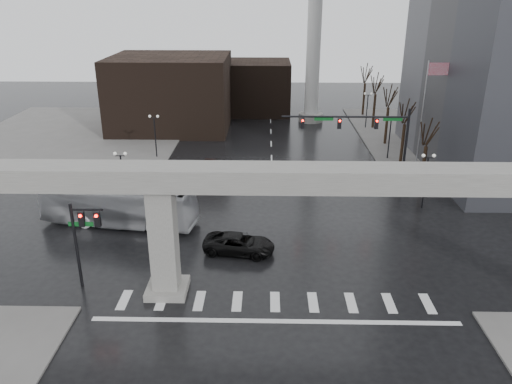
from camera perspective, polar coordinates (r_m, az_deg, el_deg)
ground at (r=33.14m, az=2.16°, el=-11.44°), size 160.00×160.00×0.00m
sidewalk_ne at (r=71.34m, az=23.21°, el=5.48°), size 28.00×36.00×0.15m
sidewalk_nw at (r=70.87m, az=-19.90°, el=5.85°), size 28.00×36.00×0.15m
elevated_guideway at (r=29.95m, az=4.77°, el=-0.40°), size 48.00×2.60×8.70m
building_far_left at (r=72.13m, az=-9.66°, el=11.15°), size 16.00×14.00×10.00m
building_far_mid at (r=80.91m, az=0.24°, el=11.90°), size 10.00×10.00×8.00m
smokestack at (r=74.09m, az=6.69°, el=18.11°), size 3.60×3.60×30.00m
signal_mast_arm at (r=49.02m, az=12.60°, el=6.82°), size 12.12×0.43×8.00m
signal_left_pole at (r=33.59m, az=-19.19°, el=-4.29°), size 2.30×0.30×6.00m
flagpole_assembly at (r=53.22m, az=18.86°, el=9.24°), size 2.06×0.12×12.00m
lamp_right_0 at (r=46.39m, az=18.91°, el=2.22°), size 1.22×0.32×5.11m
lamp_right_1 at (r=59.28m, az=15.09°, el=6.84°), size 1.22×0.32×5.11m
lamp_right_2 at (r=72.58m, az=12.61°, el=9.77°), size 1.22×0.32×5.11m
lamp_left_0 at (r=46.02m, az=-15.10°, el=2.51°), size 1.22×0.32×5.11m
lamp_left_1 at (r=58.98m, az=-11.51°, el=7.08°), size 1.22×0.32×5.11m
lamp_left_2 at (r=72.34m, az=-9.19°, el=9.97°), size 1.22×0.32×5.11m
tree_right_0 at (r=50.53m, az=18.65°, el=3.02°), size 1.09×1.58×7.50m
tree_right_1 at (r=57.84m, az=16.46°, el=5.68°), size 1.09×1.61×7.67m
tree_right_2 at (r=65.32m, az=14.75°, el=7.73°), size 1.10×1.63×7.85m
tree_right_3 at (r=72.90m, az=13.38°, el=9.36°), size 1.11×1.66×8.02m
tree_right_4 at (r=80.57m, az=12.26°, el=10.67°), size 1.12×1.69×8.19m
pickup_truck at (r=37.39m, az=-1.95°, el=-5.94°), size 5.61×3.23×1.47m
city_bus at (r=42.95m, az=-15.41°, el=-1.32°), size 13.34×5.16×3.63m
far_car at (r=53.31m, az=-5.47°, el=2.78°), size 1.83×4.52×1.54m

